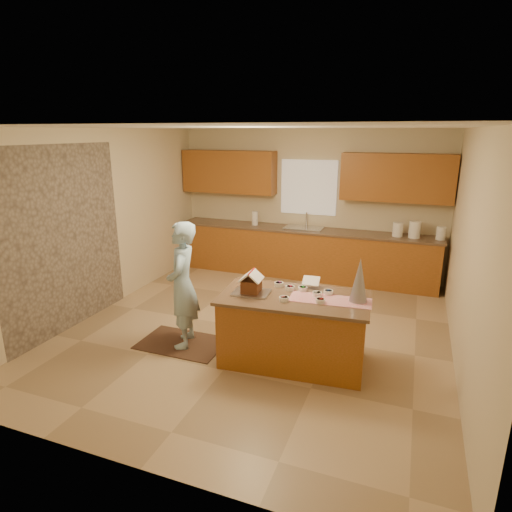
{
  "coord_description": "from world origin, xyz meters",
  "views": [
    {
      "loc": [
        1.89,
        -5.1,
        2.65
      ],
      "look_at": [
        -0.1,
        0.2,
        1.0
      ],
      "focal_mm": 30.02,
      "sensor_mm": 36.0,
      "label": 1
    }
  ],
  "objects_px": {
    "island_base": "(293,331)",
    "gingerbread_house": "(251,284)",
    "boy": "(183,285)",
    "tinsel_tree": "(359,280)"
  },
  "relations": [
    {
      "from": "tinsel_tree",
      "to": "gingerbread_house",
      "type": "distance_m",
      "value": 1.22
    },
    {
      "from": "tinsel_tree",
      "to": "island_base",
      "type": "bearing_deg",
      "value": -171.67
    },
    {
      "from": "tinsel_tree",
      "to": "gingerbread_house",
      "type": "bearing_deg",
      "value": -171.04
    },
    {
      "from": "island_base",
      "to": "gingerbread_house",
      "type": "height_order",
      "value": "gingerbread_house"
    },
    {
      "from": "boy",
      "to": "gingerbread_house",
      "type": "height_order",
      "value": "boy"
    },
    {
      "from": "island_base",
      "to": "boy",
      "type": "distance_m",
      "value": 1.48
    },
    {
      "from": "tinsel_tree",
      "to": "gingerbread_house",
      "type": "xyz_separation_m",
      "value": [
        -1.2,
        -0.19,
        -0.13
      ]
    },
    {
      "from": "boy",
      "to": "gingerbread_house",
      "type": "bearing_deg",
      "value": 71.44
    },
    {
      "from": "boy",
      "to": "gingerbread_house",
      "type": "xyz_separation_m",
      "value": [
        0.92,
        -0.01,
        0.14
      ]
    },
    {
      "from": "island_base",
      "to": "gingerbread_house",
      "type": "xyz_separation_m",
      "value": [
        -0.49,
        -0.09,
        0.55
      ]
    }
  ]
}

